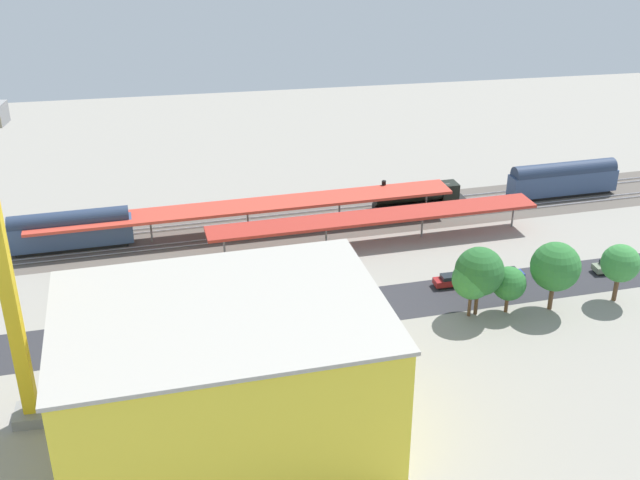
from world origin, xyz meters
TOP-DOWN VIEW (x-y plane):
  - ground_plane at (0.00, 0.00)m, footprint 206.30×206.30m
  - rail_bed at (0.00, -22.66)m, footprint 129.64×23.58m
  - street_asphalt at (0.00, 4.63)m, footprint 129.25×18.22m
  - track_rails at (0.00, -22.66)m, footprint 128.62×17.18m
  - platform_canopy_near at (-6.87, -13.65)m, footprint 51.10×8.68m
  - platform_canopy_far at (11.68, -21.09)m, footprint 66.20×10.18m
  - locomotive at (-17.72, -25.86)m, footprint 16.09×3.92m
  - passenger_coach at (-43.16, -25.85)m, footprint 19.64×4.50m
  - freight_coach_far at (38.12, -19.48)m, footprint 18.10×4.11m
  - parked_car_0 at (-37.35, 1.44)m, footprint 4.77×2.04m
  - parked_car_1 at (-28.75, 1.46)m, footprint 4.67×2.24m
  - parked_car_2 at (-22.13, 1.24)m, footprint 4.56×1.83m
  - parked_car_3 at (-13.79, 1.33)m, footprint 4.51×2.00m
  - construction_building at (18.43, 27.32)m, footprint 32.00×24.27m
  - construction_roof_slab at (18.43, 27.32)m, footprint 32.64×24.91m
  - box_truck_0 at (11.96, 11.76)m, footprint 10.15×2.86m
  - street_tree_0 at (-24.60, 9.44)m, footprint 6.34×6.34m
  - street_tree_1 at (-18.72, 9.12)m, footprint 4.38×4.38m
  - street_tree_2 at (-14.65, 8.95)m, footprint 6.24×6.24m
  - street_tree_3 at (-33.97, 8.87)m, footprint 5.00×5.00m
  - street_tree_4 at (-13.67, 9.23)m, footprint 5.08×5.08m
  - traffic_light at (2.13, -0.08)m, footprint 0.50×0.36m

SIDE VIEW (x-z plane):
  - ground_plane at x=0.00m, z-range 0.00..0.00m
  - rail_bed at x=0.00m, z-range 0.00..0.01m
  - street_asphalt at x=0.00m, z-range 0.00..0.01m
  - track_rails at x=0.00m, z-range 0.12..0.24m
  - parked_car_1 at x=-28.75m, z-range -0.09..1.55m
  - parked_car_3 at x=-13.79m, z-range -0.09..1.60m
  - parked_car_0 at x=-37.35m, z-range -0.09..1.60m
  - parked_car_2 at x=-22.13m, z-range -0.10..1.64m
  - box_truck_0 at x=11.96m, z-range 0.00..3.34m
  - locomotive at x=-17.72m, z-range -0.73..4.46m
  - passenger_coach at x=-43.16m, z-range 0.15..6.27m
  - freight_coach_far at x=38.12m, z-range 0.18..6.33m
  - traffic_light at x=2.13m, z-range 1.02..7.22m
  - street_tree_1 at x=-18.72m, z-range 0.96..7.29m
  - platform_canopy_far at x=11.68m, z-range 1.99..6.47m
  - platform_canopy_near at x=-6.87m, z-range 2.00..6.53m
  - street_tree_4 at x=-13.67m, z-range 1.36..9.19m
  - street_tree_3 at x=-33.97m, z-range 1.46..9.47m
  - street_tree_2 at x=-14.65m, z-range 1.51..10.82m
  - street_tree_0 at x=-24.60m, z-range 1.49..10.85m
  - construction_building at x=18.43m, z-range 0.00..14.77m
  - construction_roof_slab at x=18.43m, z-range 14.77..15.17m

